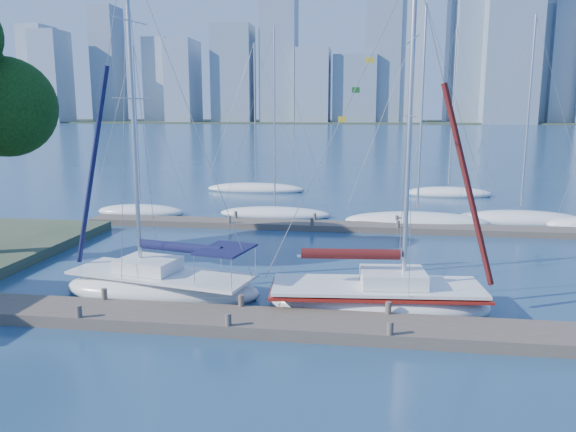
# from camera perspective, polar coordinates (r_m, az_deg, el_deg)

# --- Properties ---
(ground) EXTENTS (700.00, 700.00, 0.00)m
(ground) POSITION_cam_1_polar(r_m,az_deg,el_deg) (18.99, -5.37, -11.15)
(ground) COLOR navy
(ground) RESTS_ON ground
(near_dock) EXTENTS (26.00, 2.00, 0.40)m
(near_dock) POSITION_cam_1_polar(r_m,az_deg,el_deg) (18.92, -5.38, -10.59)
(near_dock) COLOR brown
(near_dock) RESTS_ON ground
(far_dock) EXTENTS (30.00, 1.80, 0.36)m
(far_dock) POSITION_cam_1_polar(r_m,az_deg,el_deg) (33.90, 4.27, -1.02)
(far_dock) COLOR brown
(far_dock) RESTS_ON ground
(far_shore) EXTENTS (800.00, 100.00, 1.50)m
(far_shore) POSITION_cam_1_polar(r_m,az_deg,el_deg) (337.22, 7.61, 9.43)
(far_shore) COLOR #38472D
(far_shore) RESTS_ON ground
(sailboat_navy) EXTENTS (8.13, 4.14, 13.40)m
(sailboat_navy) POSITION_cam_1_polar(r_m,az_deg,el_deg) (22.12, -12.82, -5.14)
(sailboat_navy) COLOR white
(sailboat_navy) RESTS_ON ground
(sailboat_maroon) EXTENTS (8.19, 3.33, 12.27)m
(sailboat_maroon) POSITION_cam_1_polar(r_m,az_deg,el_deg) (20.36, 9.06, -6.83)
(sailboat_maroon) COLOR white
(sailboat_maroon) RESTS_ON ground
(bg_boat_0) EXTENTS (6.45, 3.98, 11.50)m
(bg_boat_0) POSITION_cam_1_polar(r_m,az_deg,el_deg) (39.81, -14.73, 0.51)
(bg_boat_0) COLOR white
(bg_boat_0) RESTS_ON ground
(bg_boat_1) EXTENTS (7.78, 4.02, 12.62)m
(bg_boat_1) POSITION_cam_1_polar(r_m,az_deg,el_deg) (37.70, -1.33, 0.29)
(bg_boat_1) COLOR white
(bg_boat_1) RESTS_ON ground
(bg_boat_3) EXTENTS (9.21, 4.16, 13.53)m
(bg_boat_3) POSITION_cam_1_polar(r_m,az_deg,el_deg) (35.68, 12.97, -0.50)
(bg_boat_3) COLOR white
(bg_boat_3) RESTS_ON ground
(bg_boat_4) EXTENTS (8.00, 2.60, 13.01)m
(bg_boat_4) POSITION_cam_1_polar(r_m,az_deg,el_deg) (38.35, 22.50, -0.29)
(bg_boat_4) COLOR white
(bg_boat_4) RESTS_ON ground
(bg_boat_6) EXTENTS (8.71, 2.44, 12.99)m
(bg_boat_6) POSITION_cam_1_polar(r_m,az_deg,el_deg) (49.54, -3.30, 2.81)
(bg_boat_6) COLOR white
(bg_boat_6) RESTS_ON ground
(bg_boat_7) EXTENTS (7.46, 3.82, 13.89)m
(bg_boat_7) POSITION_cam_1_polar(r_m,az_deg,el_deg) (48.71, 15.97, 2.30)
(bg_boat_7) COLOR white
(bg_boat_7) RESTS_ON ground
(skyline) EXTENTS (504.09, 51.31, 121.81)m
(skyline) POSITION_cam_1_polar(r_m,az_deg,el_deg) (309.87, 13.47, 16.00)
(skyline) COLOR #8499AB
(skyline) RESTS_ON ground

